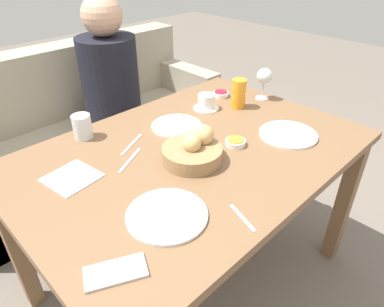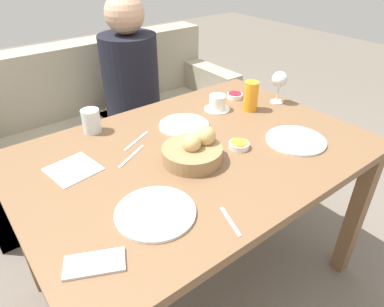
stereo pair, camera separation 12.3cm
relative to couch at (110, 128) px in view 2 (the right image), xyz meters
name	(u,v)px [view 2 (the right image)]	position (x,y,z in m)	size (l,w,h in m)	color
ground_plane	(195,275)	(-0.14, -1.13, -0.31)	(10.00, 10.00, 0.00)	#6B6056
dining_table	(195,169)	(-0.14, -1.13, 0.34)	(1.33, 0.92, 0.74)	brown
couch	(110,128)	(0.00, 0.00, 0.00)	(1.73, 0.70, 0.86)	#9E937F
seated_person	(134,105)	(0.12, -0.16, 0.20)	(0.34, 0.45, 1.18)	#23232D
bread_basket	(194,151)	(-0.19, -1.18, 0.47)	(0.22, 0.22, 0.12)	#99754C
plate_near_left	(155,212)	(-0.46, -1.34, 0.44)	(0.24, 0.24, 0.01)	white
plate_near_right	(296,140)	(0.21, -1.33, 0.44)	(0.24, 0.24, 0.01)	white
plate_far_center	(184,125)	(-0.06, -0.95, 0.44)	(0.21, 0.21, 0.01)	white
juice_glass	(251,96)	(0.28, -1.01, 0.50)	(0.07, 0.07, 0.14)	orange
water_tumbler	(91,121)	(-0.39, -0.75, 0.48)	(0.08, 0.08, 0.10)	silver
wine_glass	(280,80)	(0.45, -1.03, 0.54)	(0.08, 0.08, 0.16)	silver
coffee_cup	(217,103)	(0.16, -0.91, 0.46)	(0.12, 0.12, 0.07)	white
jam_bowl_berry	(235,96)	(0.32, -0.86, 0.44)	(0.08, 0.08, 0.03)	white
jam_bowl_honey	(239,145)	(0.00, -1.22, 0.44)	(0.08, 0.08, 0.03)	white
fork_silver	(132,156)	(-0.36, -1.02, 0.43)	(0.15, 0.09, 0.00)	#B7B7BC
knife_silver	(136,141)	(-0.29, -0.93, 0.43)	(0.15, 0.08, 0.00)	#B7B7BC
spoon_coffee	(230,221)	(-0.30, -1.50, 0.43)	(0.05, 0.12, 0.00)	#B7B7BC
napkin	(73,169)	(-0.56, -0.97, 0.43)	(0.18, 0.18, 0.00)	white
cell_phone	(95,263)	(-0.68, -1.40, 0.44)	(0.17, 0.13, 0.01)	silver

